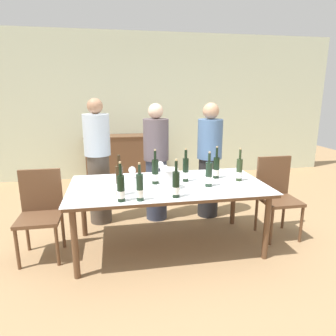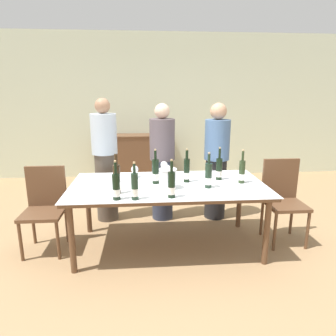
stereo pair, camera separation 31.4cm
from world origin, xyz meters
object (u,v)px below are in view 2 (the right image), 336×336
Objects in this scene: wine_bottle_0 at (242,172)px; chair_right_end at (283,195)px; dining_table at (168,189)px; wine_glass_2 at (164,165)px; wine_bottle_7 at (156,172)px; chair_left_end at (45,203)px; wine_bottle_1 at (208,176)px; person_host at (105,161)px; wine_bottle_2 at (135,187)px; wine_glass_0 at (135,170)px; wine_bottle_8 at (116,187)px; wine_bottle_4 at (172,185)px; wine_bottle_5 at (219,169)px; wine_bottle_3 at (117,180)px; person_guest_right at (216,162)px; wine_glass_1 at (167,169)px; sideboard_cabinet at (137,157)px; person_guest_left at (162,163)px; wine_bottle_6 at (187,171)px; ice_bucket at (168,178)px.

chair_right_end is (0.53, 0.10, -0.31)m from wine_bottle_0.
wine_glass_2 is at bearing 91.81° from dining_table.
dining_table is at bearing -19.29° from wine_bottle_7.
wine_bottle_1 is at bearing -7.64° from chair_left_end.
person_host reaches higher than chair_right_end.
wine_bottle_2 is at bearing -159.38° from wine_bottle_0.
wine_bottle_8 is at bearing -101.52° from wine_glass_0.
wine_bottle_4 is 2.62× the size of wine_glass_0.
wine_bottle_7 is at bearing -172.79° from wine_bottle_5.
wine_bottle_2 is 2.54× the size of wine_glass_0.
wine_bottle_1 reaches higher than wine_bottle_0.
wine_bottle_8 reaches higher than wine_bottle_4.
person_guest_right is (1.23, 1.03, -0.09)m from wine_bottle_3.
wine_bottle_3 is 0.73m from wine_glass_1.
wine_bottle_4 is 0.65m from wine_glass_1.
chair_right_end is at bearing -19.36° from person_host.
person_guest_right is (0.72, 0.34, -0.06)m from wine_glass_2.
dining_table is 0.23m from wine_bottle_7.
wine_bottle_1 is 0.39× the size of chair_right_end.
chair_right_end is (1.67, 0.53, -0.31)m from wine_bottle_2.
wine_glass_0 is at bearing 171.40° from wine_glass_1.
person_host is at bearing 151.78° from wine_bottle_0.
wine_bottle_2 is at bearing -113.22° from wine_bottle_7.
wine_glass_2 is (0.38, -2.32, 0.39)m from sideboard_cabinet.
wine_bottle_3 is 1.06× the size of wine_bottle_5.
wine_bottle_2 is 0.22× the size of person_host.
wine_bottle_8 is at bearing 175.89° from wine_bottle_2.
chair_right_end is 2.67m from chair_left_end.
wine_bottle_7 is (-0.72, -0.09, 0.01)m from wine_bottle_5.
person_guest_left is at bearing 64.62° from wine_bottle_3.
wine_bottle_7 reaches higher than dining_table.
wine_bottle_6 reaches higher than wine_bottle_4.
sideboard_cabinet is 2.82m from wine_bottle_5.
wine_bottle_8 is 1.94m from chair_right_end.
wine_bottle_0 is 1.04× the size of wine_bottle_2.
wine_bottle_6 is (0.73, 0.33, -0.01)m from wine_bottle_3.
person_guest_right is at bearing -2.03° from person_host.
wine_bottle_1 is 1.01× the size of wine_bottle_8.
wine_bottle_7 reaches higher than wine_bottle_8.
wine_bottle_0 reaches higher than ice_bucket.
wine_bottle_1 and wine_bottle_6 have the same top height.
wine_bottle_8 is 1.03m from chair_left_end.
ice_bucket is 0.56× the size of wine_bottle_6.
ice_bucket is at bearing -56.93° from wine_bottle_7.
chair_right_end is 0.96m from person_guest_right.
wine_bottle_7 is 1.11m from person_guest_right.
wine_bottle_7 is at bearing -1.96° from chair_left_end.
sideboard_cabinet is at bearing 119.14° from person_guest_right.
wine_glass_2 is at bearing 153.90° from wine_bottle_5.
wine_bottle_0 reaches higher than dining_table.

